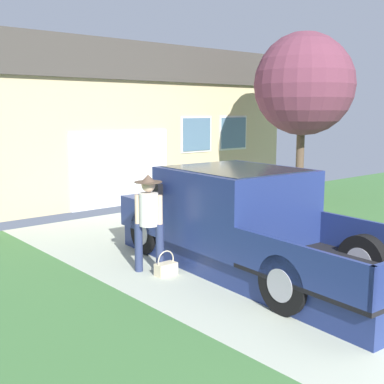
{
  "coord_description": "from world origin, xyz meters",
  "views": [
    {
      "loc": [
        -6.31,
        -1.91,
        2.63
      ],
      "look_at": [
        -1.03,
        4.35,
        1.28
      ],
      "focal_mm": 46.68,
      "sensor_mm": 36.0,
      "label": 1
    }
  ],
  "objects_px": {
    "pickup_truck": "(239,223)",
    "house_with_garage": "(101,121)",
    "handbag": "(166,268)",
    "person_with_hat": "(149,215)",
    "front_yard_tree": "(304,83)"
  },
  "relations": [
    {
      "from": "pickup_truck",
      "to": "handbag",
      "type": "bearing_deg",
      "value": 165.59
    },
    {
      "from": "pickup_truck",
      "to": "house_with_garage",
      "type": "xyz_separation_m",
      "value": [
        2.52,
        8.88,
        1.53
      ]
    },
    {
      "from": "handbag",
      "to": "pickup_truck",
      "type": "bearing_deg",
      "value": -18.14
    },
    {
      "from": "person_with_hat",
      "to": "house_with_garage",
      "type": "relative_size",
      "value": 0.14
    },
    {
      "from": "person_with_hat",
      "to": "house_with_garage",
      "type": "distance_m",
      "value": 9.11
    },
    {
      "from": "person_with_hat",
      "to": "front_yard_tree",
      "type": "distance_m",
      "value": 7.85
    },
    {
      "from": "house_with_garage",
      "to": "front_yard_tree",
      "type": "height_order",
      "value": "front_yard_tree"
    },
    {
      "from": "house_with_garage",
      "to": "front_yard_tree",
      "type": "distance_m",
      "value": 6.67
    },
    {
      "from": "front_yard_tree",
      "to": "handbag",
      "type": "bearing_deg",
      "value": -158.59
    },
    {
      "from": "person_with_hat",
      "to": "handbag",
      "type": "bearing_deg",
      "value": -26.04
    },
    {
      "from": "front_yard_tree",
      "to": "person_with_hat",
      "type": "bearing_deg",
      "value": -161.16
    },
    {
      "from": "house_with_garage",
      "to": "front_yard_tree",
      "type": "bearing_deg",
      "value": -60.81
    },
    {
      "from": "pickup_truck",
      "to": "house_with_garage",
      "type": "distance_m",
      "value": 9.35
    },
    {
      "from": "person_with_hat",
      "to": "front_yard_tree",
      "type": "xyz_separation_m",
      "value": [
        7.06,
        2.41,
        2.44
      ]
    },
    {
      "from": "pickup_truck",
      "to": "handbag",
      "type": "relative_size",
      "value": 14.02
    }
  ]
}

